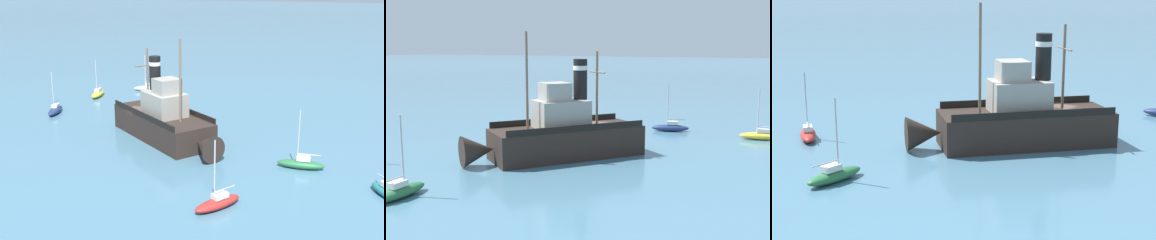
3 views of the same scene
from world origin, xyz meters
The scene contains 7 objects.
ground_plane centered at (0.00, 0.00, 0.00)m, with size 600.00×600.00×0.00m, color #477289.
old_tugboat centered at (1.07, 3.16, 1.83)m, with size 11.54×13.42×9.90m.
sailboat_green centered at (4.64, 16.32, 0.43)m, with size 1.19×3.83×4.90m.
sailboat_yellow centered at (-12.56, -11.59, 0.43)m, with size 3.93×1.74×4.90m.
sailboat_navy centered at (-3.68, -12.22, 0.43)m, with size 3.96×2.10×4.90m.
sailboat_red centered at (13.60, 11.72, 0.43)m, with size 3.76×3.05×4.90m.
sailboat_white centered at (-17.89, -6.74, 0.43)m, with size 2.63×3.90×4.90m.
Camera 1 is at (42.10, 19.16, 14.83)m, focal length 45.00 mm.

